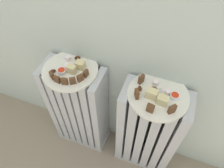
# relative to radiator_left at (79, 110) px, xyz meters

# --- Properties ---
(radiator_left) EXTENTS (0.32, 0.16, 0.66)m
(radiator_left) POSITION_rel_radiator_left_xyz_m (0.00, 0.00, 0.00)
(radiator_left) COLOR #B2B2B7
(radiator_left) RESTS_ON ground_plane
(radiator_right) EXTENTS (0.32, 0.16, 0.66)m
(radiator_right) POSITION_rel_radiator_left_xyz_m (0.41, -0.00, 0.00)
(radiator_right) COLOR #B2B2B7
(radiator_right) RESTS_ON ground_plane
(plate_left) EXTENTS (0.26, 0.26, 0.01)m
(plate_left) POSITION_rel_radiator_left_xyz_m (0.00, -0.00, 0.34)
(plate_left) COLOR silver
(plate_left) RESTS_ON radiator_left
(plate_right) EXTENTS (0.26, 0.26, 0.01)m
(plate_right) POSITION_rel_radiator_left_xyz_m (0.41, -0.00, 0.34)
(plate_right) COLOR silver
(plate_right) RESTS_ON radiator_right
(dark_cake_slice_left_0) EXTENTS (0.03, 0.03, 0.03)m
(dark_cake_slice_left_0) POSITION_rel_radiator_left_xyz_m (-0.05, -0.08, 0.36)
(dark_cake_slice_left_0) COLOR #56351E
(dark_cake_slice_left_0) RESTS_ON plate_left
(dark_cake_slice_left_1) EXTENTS (0.03, 0.02, 0.03)m
(dark_cake_slice_left_1) POSITION_rel_radiator_left_xyz_m (-0.01, -0.09, 0.36)
(dark_cake_slice_left_1) COLOR #56351E
(dark_cake_slice_left_1) RESTS_ON plate_left
(dark_cake_slice_left_2) EXTENTS (0.03, 0.02, 0.03)m
(dark_cake_slice_left_2) POSITION_rel_radiator_left_xyz_m (0.02, -0.09, 0.36)
(dark_cake_slice_left_2) COLOR #56351E
(dark_cake_slice_left_2) RESTS_ON plate_left
(dark_cake_slice_left_3) EXTENTS (0.03, 0.03, 0.03)m
(dark_cake_slice_left_3) POSITION_rel_radiator_left_xyz_m (0.05, -0.07, 0.36)
(dark_cake_slice_left_3) COLOR #56351E
(dark_cake_slice_left_3) RESTS_ON plate_left
(dark_cake_slice_left_4) EXTENTS (0.03, 0.03, 0.03)m
(dark_cake_slice_left_4) POSITION_rel_radiator_left_xyz_m (0.08, -0.04, 0.36)
(dark_cake_slice_left_4) COLOR #56351E
(dark_cake_slice_left_4) RESTS_ON plate_left
(dark_cake_slice_left_5) EXTENTS (0.02, 0.03, 0.03)m
(dark_cake_slice_left_5) POSITION_rel_radiator_left_xyz_m (0.09, -0.01, 0.36)
(dark_cake_slice_left_5) COLOR #56351E
(dark_cake_slice_left_5) RESTS_ON plate_left
(marble_cake_slice_left_0) EXTENTS (0.04, 0.03, 0.04)m
(marble_cake_slice_left_0) POSITION_rel_radiator_left_xyz_m (0.04, 0.03, 0.36)
(marble_cake_slice_left_0) COLOR beige
(marble_cake_slice_left_0) RESTS_ON plate_left
(marble_cake_slice_left_1) EXTENTS (0.04, 0.03, 0.04)m
(marble_cake_slice_left_1) POSITION_rel_radiator_left_xyz_m (0.02, -0.01, 0.36)
(marble_cake_slice_left_1) COLOR beige
(marble_cake_slice_left_1) RESTS_ON plate_left
(turkish_delight_left_0) EXTENTS (0.03, 0.03, 0.02)m
(turkish_delight_left_0) POSITION_rel_radiator_left_xyz_m (-0.01, 0.00, 0.36)
(turkish_delight_left_0) COLOR white
(turkish_delight_left_0) RESTS_ON plate_left
(turkish_delight_left_1) EXTENTS (0.03, 0.03, 0.02)m
(turkish_delight_left_1) POSITION_rel_radiator_left_xyz_m (-0.03, 0.05, 0.36)
(turkish_delight_left_1) COLOR white
(turkish_delight_left_1) RESTS_ON plate_left
(medjool_date_left_0) EXTENTS (0.03, 0.03, 0.02)m
(medjool_date_left_0) POSITION_rel_radiator_left_xyz_m (0.00, 0.07, 0.36)
(medjool_date_left_0) COLOR #3D1E0F
(medjool_date_left_0) RESTS_ON plate_left
(medjool_date_left_1) EXTENTS (0.03, 0.04, 0.01)m
(medjool_date_left_1) POSITION_rel_radiator_left_xyz_m (-0.06, -0.05, 0.35)
(medjool_date_left_1) COLOR #3D1E0F
(medjool_date_left_1) RESTS_ON plate_left
(jam_bowl_left) EXTENTS (0.04, 0.04, 0.02)m
(jam_bowl_left) POSITION_rel_radiator_left_xyz_m (-0.02, -0.03, 0.36)
(jam_bowl_left) COLOR white
(jam_bowl_left) RESTS_ON plate_left
(dark_cake_slice_right_0) EXTENTS (0.02, 0.03, 0.04)m
(dark_cake_slice_right_0) POSITION_rel_radiator_left_xyz_m (0.33, 0.04, 0.37)
(dark_cake_slice_right_0) COLOR #56351E
(dark_cake_slice_right_0) RESTS_ON plate_right
(dark_cake_slice_right_1) EXTENTS (0.03, 0.03, 0.04)m
(dark_cake_slice_right_1) POSITION_rel_radiator_left_xyz_m (0.33, -0.05, 0.37)
(dark_cake_slice_right_1) COLOR #56351E
(dark_cake_slice_right_1) RESTS_ON plate_right
(dark_cake_slice_right_2) EXTENTS (0.03, 0.02, 0.04)m
(dark_cake_slice_right_2) POSITION_rel_radiator_left_xyz_m (0.40, -0.09, 0.37)
(dark_cake_slice_right_2) COLOR #56351E
(dark_cake_slice_right_2) RESTS_ON plate_right
(dark_cake_slice_right_3) EXTENTS (0.03, 0.03, 0.04)m
(dark_cake_slice_right_3) POSITION_rel_radiator_left_xyz_m (0.48, -0.07, 0.37)
(dark_cake_slice_right_3) COLOR #56351E
(dark_cake_slice_right_3) RESTS_ON plate_right
(marble_cake_slice_right_0) EXTENTS (0.05, 0.04, 0.04)m
(marble_cake_slice_right_0) POSITION_rel_radiator_left_xyz_m (0.43, -0.04, 0.37)
(marble_cake_slice_right_0) COLOR beige
(marble_cake_slice_right_0) RESTS_ON plate_right
(marble_cake_slice_right_1) EXTENTS (0.05, 0.04, 0.04)m
(marble_cake_slice_right_1) POSITION_rel_radiator_left_xyz_m (0.39, -0.02, 0.37)
(marble_cake_slice_right_1) COLOR beige
(marble_cake_slice_right_1) RESTS_ON plate_right
(turkish_delight_right_0) EXTENTS (0.03, 0.03, 0.02)m
(turkish_delight_right_0) POSITION_rel_radiator_left_xyz_m (0.45, 0.02, 0.36)
(turkish_delight_right_0) COLOR white
(turkish_delight_right_0) RESTS_ON plate_right
(turkish_delight_right_1) EXTENTS (0.02, 0.02, 0.02)m
(turkish_delight_right_1) POSITION_rel_radiator_left_xyz_m (0.39, 0.05, 0.36)
(turkish_delight_right_1) COLOR white
(turkish_delight_right_1) RESTS_ON plate_right
(medjool_date_right_0) EXTENTS (0.03, 0.02, 0.01)m
(medjool_date_right_0) POSITION_rel_radiator_left_xyz_m (0.39, 0.02, 0.35)
(medjool_date_right_0) COLOR #3D1E0F
(medjool_date_right_0) RESTS_ON plate_right
(medjool_date_right_1) EXTENTS (0.02, 0.03, 0.02)m
(medjool_date_right_1) POSITION_rel_radiator_left_xyz_m (0.33, -0.00, 0.35)
(medjool_date_right_1) COLOR #3D1E0F
(medjool_date_right_1) RESTS_ON plate_right
(jam_bowl_right) EXTENTS (0.04, 0.04, 0.02)m
(jam_bowl_right) POSITION_rel_radiator_left_xyz_m (0.48, 0.01, 0.36)
(jam_bowl_right) COLOR white
(jam_bowl_right) RESTS_ON plate_right
(fork) EXTENTS (0.05, 0.09, 0.00)m
(fork) POSITION_rel_radiator_left_xyz_m (0.42, -0.00, 0.35)
(fork) COLOR #B7B7BC
(fork) RESTS_ON plate_right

